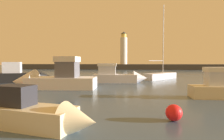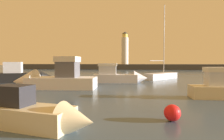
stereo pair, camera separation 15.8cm
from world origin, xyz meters
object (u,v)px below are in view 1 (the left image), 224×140
motorboat_2 (121,76)px  motorboat_5 (23,76)px  motorboat_0 (49,79)px  motorboat_4 (35,114)px  mooring_buoy (174,113)px  sailboat_moored (160,75)px  lighthouse (124,49)px

motorboat_2 → motorboat_5: (-13.28, -1.12, 0.10)m
motorboat_0 → motorboat_5: 7.99m
motorboat_4 → mooring_buoy: motorboat_4 is taller
motorboat_5 → sailboat_moored: (19.46, 6.55, -0.34)m
motorboat_4 → sailboat_moored: size_ratio=0.52×
lighthouse → motorboat_0: 51.27m
motorboat_0 → sailboat_moored: (13.39, 11.74, -0.36)m
motorboat_5 → mooring_buoy: (16.57, -15.04, -0.52)m
motorboat_0 → motorboat_4: motorboat_0 is taller
motorboat_0 → mooring_buoy: motorboat_0 is taller
lighthouse → motorboat_2: (0.99, -44.14, -6.78)m
sailboat_moored → motorboat_2: bearing=-138.7°
motorboat_0 → motorboat_4: size_ratio=1.45×
lighthouse → motorboat_5: 47.38m
lighthouse → sailboat_moored: (7.18, -38.71, -7.02)m
lighthouse → mooring_buoy: bearing=-85.9°
motorboat_5 → motorboat_0: bearing=-40.5°
motorboat_0 → motorboat_5: bearing=139.5°
motorboat_2 → mooring_buoy: (3.29, -16.17, -0.42)m
motorboat_0 → sailboat_moored: 17.81m
motorboat_0 → motorboat_2: motorboat_0 is taller
lighthouse → motorboat_5: (-12.29, -45.27, -6.68)m
motorboat_0 → sailboat_moored: bearing=41.2°
motorboat_0 → motorboat_5: (-6.07, 5.18, -0.02)m
mooring_buoy → sailboat_moored: bearing=82.4°
motorboat_4 → mooring_buoy: 6.24m
motorboat_0 → motorboat_4: bearing=-68.6°
motorboat_5 → motorboat_2: bearing=4.8°
motorboat_4 → sailboat_moored: bearing=68.7°
motorboat_0 → mooring_buoy: size_ratio=11.54×
motorboat_2 → sailboat_moored: sailboat_moored is taller
lighthouse → motorboat_0: (-6.21, -50.45, -6.66)m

